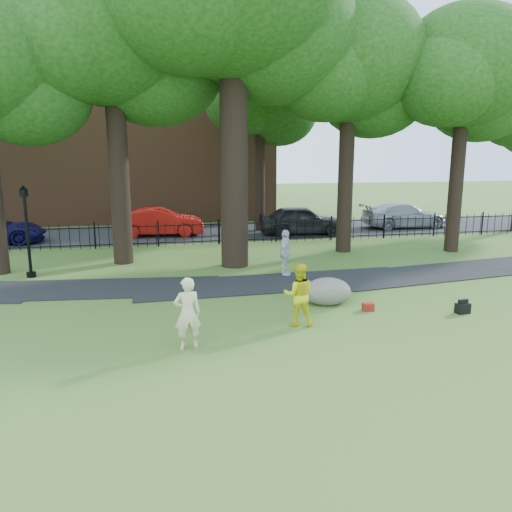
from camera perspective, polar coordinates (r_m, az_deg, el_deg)
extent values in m
plane|color=#426924|center=(13.92, 2.31, -7.39)|extent=(120.00, 120.00, 0.00)
cube|color=black|center=(17.77, 2.40, -3.13)|extent=(36.07, 3.85, 0.03)
cube|color=black|center=(29.29, -5.30, 2.74)|extent=(80.00, 7.00, 0.02)
cube|color=black|center=(25.21, -4.30, 3.64)|extent=(44.00, 0.04, 0.04)
cube|color=black|center=(25.34, -4.27, 1.76)|extent=(44.00, 0.04, 0.04)
cube|color=brown|center=(36.78, -13.34, 13.69)|extent=(18.00, 8.00, 12.00)
cylinder|color=black|center=(20.02, -2.56, 13.71)|extent=(1.10, 1.10, 10.50)
ellipsoid|color=#15390F|center=(21.94, 2.20, 24.22)|extent=(6.72, 6.72, 5.71)
ellipsoid|color=#15390F|center=(21.58, -24.63, 16.74)|extent=(4.80, 4.80, 4.08)
cylinder|color=black|center=(21.29, -15.50, 11.30)|extent=(0.80, 0.80, 9.10)
ellipsoid|color=#15390F|center=(21.82, -16.26, 24.02)|extent=(7.20, 7.20, 6.12)
ellipsoid|color=#15390F|center=(22.43, -11.47, 20.50)|extent=(5.76, 5.76, 4.90)
ellipsoid|color=#15390F|center=(21.09, -20.49, 22.04)|extent=(5.40, 5.40, 4.59)
cylinder|color=black|center=(23.43, 10.28, 10.68)|extent=(0.70, 0.70, 8.40)
ellipsoid|color=#15390F|center=(23.78, 10.70, 21.43)|extent=(6.60, 6.60, 5.61)
ellipsoid|color=#15390F|center=(24.94, 13.15, 18.08)|extent=(5.28, 5.28, 4.49)
ellipsoid|color=#15390F|center=(22.60, 8.00, 20.19)|extent=(4.95, 4.95, 4.21)
cylinder|color=black|center=(24.88, 22.05, 9.67)|extent=(0.64, 0.64, 8.05)
ellipsoid|color=#15390F|center=(25.15, 22.83, 19.38)|extent=(6.20, 6.20, 5.27)
ellipsoid|color=#15390F|center=(26.43, 24.25, 16.34)|extent=(4.96, 4.96, 4.22)
ellipsoid|color=#15390F|center=(23.88, 20.99, 18.30)|extent=(4.65, 4.65, 3.95)
imported|color=beige|center=(11.86, -7.83, -6.50)|extent=(0.68, 0.49, 1.74)
imported|color=yellow|center=(13.37, 4.90, -4.42)|extent=(0.94, 0.80, 1.69)
imported|color=silver|center=(18.69, 3.34, 0.35)|extent=(0.81, 1.11, 1.75)
ellipsoid|color=slate|center=(15.49, 8.16, -3.84)|extent=(1.51, 1.16, 0.86)
cylinder|color=black|center=(20.17, -24.63, 1.94)|extent=(0.11, 0.11, 3.00)
cylinder|color=black|center=(20.43, -24.29, -1.94)|extent=(0.34, 0.34, 0.19)
cube|color=black|center=(19.99, -25.03, 6.58)|extent=(0.27, 0.27, 0.28)
cone|color=black|center=(19.97, -25.08, 7.11)|extent=(0.30, 0.30, 0.15)
cube|color=black|center=(15.67, 22.54, -5.54)|extent=(0.43, 0.30, 0.30)
cube|color=maroon|center=(15.07, 12.69, -5.71)|extent=(0.37, 0.27, 0.23)
imported|color=#AE120D|center=(28.21, -10.91, 3.85)|extent=(4.87, 1.97, 1.57)
imported|color=black|center=(28.34, 5.24, 4.11)|extent=(4.98, 2.40, 1.64)
imported|color=#9DA1A6|center=(32.10, 16.52, 4.46)|extent=(5.24, 2.19, 1.51)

